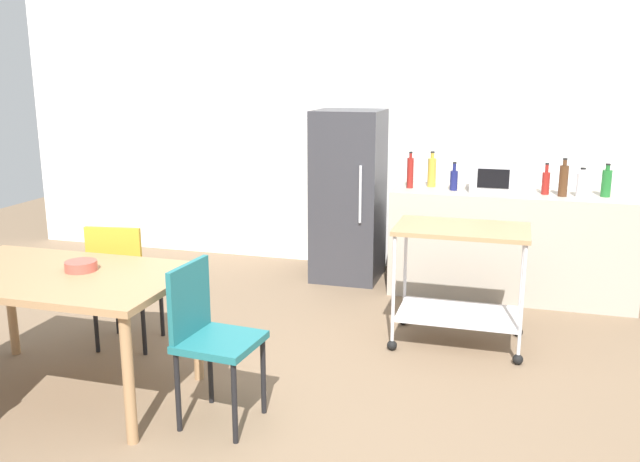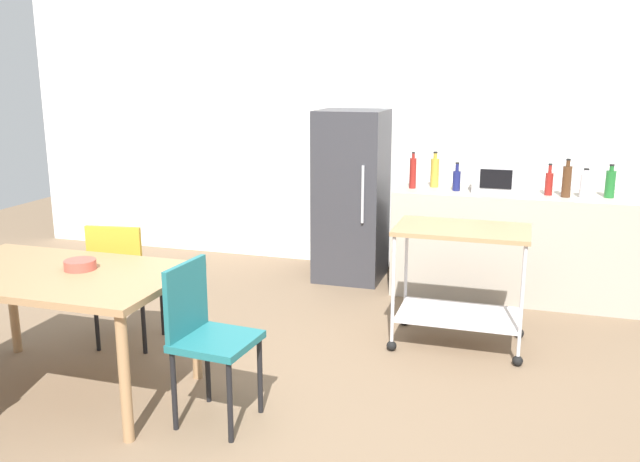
# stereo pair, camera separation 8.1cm
# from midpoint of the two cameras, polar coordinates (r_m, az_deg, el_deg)

# --- Properties ---
(ground_plane) EXTENTS (12.00, 12.00, 0.00)m
(ground_plane) POSITION_cam_midpoint_polar(r_m,az_deg,el_deg) (3.80, -0.04, -16.37)
(ground_plane) COLOR brown
(back_wall) EXTENTS (8.40, 0.12, 2.90)m
(back_wall) POSITION_cam_midpoint_polar(r_m,az_deg,el_deg) (6.45, 8.02, 9.42)
(back_wall) COLOR white
(back_wall) RESTS_ON ground_plane
(kitchen_counter) EXTENTS (2.00, 0.64, 0.90)m
(kitchen_counter) POSITION_cam_midpoint_polar(r_m,az_deg,el_deg) (5.94, 15.47, -1.06)
(kitchen_counter) COLOR #A89E8E
(kitchen_counter) RESTS_ON ground_plane
(dining_table) EXTENTS (1.50, 0.90, 0.75)m
(dining_table) POSITION_cam_midpoint_polar(r_m,az_deg,el_deg) (4.22, -21.93, -4.36)
(dining_table) COLOR #A37A51
(dining_table) RESTS_ON ground_plane
(chair_mustard) EXTENTS (0.46, 0.46, 0.89)m
(chair_mustard) POSITION_cam_midpoint_polar(r_m,az_deg,el_deg) (4.81, -16.83, -3.71)
(chair_mustard) COLOR gold
(chair_mustard) RESTS_ON ground_plane
(chair_teal) EXTENTS (0.43, 0.43, 0.89)m
(chair_teal) POSITION_cam_midpoint_polar(r_m,az_deg,el_deg) (3.72, -10.00, -8.42)
(chair_teal) COLOR #1E666B
(chair_teal) RESTS_ON ground_plane
(refrigerator) EXTENTS (0.60, 0.63, 1.55)m
(refrigerator) POSITION_cam_midpoint_polar(r_m,az_deg,el_deg) (6.15, 2.06, 3.00)
(refrigerator) COLOR #333338
(refrigerator) RESTS_ON ground_plane
(kitchen_cart) EXTENTS (0.91, 0.57, 0.85)m
(kitchen_cart) POSITION_cam_midpoint_polar(r_m,az_deg,el_deg) (4.75, 11.32, -2.91)
(kitchen_cart) COLOR #A37A51
(kitchen_cart) RESTS_ON ground_plane
(bottle_sparkling_water) EXTENTS (0.06, 0.06, 0.31)m
(bottle_sparkling_water) POSITION_cam_midpoint_polar(r_m,az_deg,el_deg) (5.85, 7.26, 4.96)
(bottle_sparkling_water) COLOR maroon
(bottle_sparkling_water) RESTS_ON kitchen_counter
(bottle_soda) EXTENTS (0.07, 0.07, 0.31)m
(bottle_soda) POSITION_cam_midpoint_polar(r_m,az_deg,el_deg) (5.95, 9.07, 4.99)
(bottle_soda) COLOR gold
(bottle_soda) RESTS_ON kitchen_counter
(bottle_olive_oil) EXTENTS (0.06, 0.06, 0.24)m
(bottle_olive_oil) POSITION_cam_midpoint_polar(r_m,az_deg,el_deg) (5.81, 10.89, 4.33)
(bottle_olive_oil) COLOR navy
(bottle_olive_oil) RESTS_ON kitchen_counter
(microwave) EXTENTS (0.46, 0.35, 0.26)m
(microwave) POSITION_cam_midpoint_polar(r_m,az_deg,el_deg) (5.84, 14.54, 4.56)
(microwave) COLOR silver
(microwave) RESTS_ON kitchen_counter
(bottle_soy_sauce) EXTENTS (0.06, 0.06, 0.26)m
(bottle_soy_sauce) POSITION_cam_midpoint_polar(r_m,az_deg,el_deg) (5.80, 18.21, 3.96)
(bottle_soy_sauce) COLOR maroon
(bottle_soy_sauce) RESTS_ON kitchen_counter
(bottle_wine) EXTENTS (0.07, 0.07, 0.31)m
(bottle_wine) POSITION_cam_midpoint_polar(r_m,az_deg,el_deg) (5.75, 19.55, 4.09)
(bottle_wine) COLOR #4C2D19
(bottle_wine) RESTS_ON kitchen_counter
(bottle_hot_sauce) EXTENTS (0.08, 0.08, 0.24)m
(bottle_hot_sauce) POSITION_cam_midpoint_polar(r_m,az_deg,el_deg) (5.78, 20.93, 3.69)
(bottle_hot_sauce) COLOR silver
(bottle_hot_sauce) RESTS_ON kitchen_counter
(bottle_sesame_oil) EXTENTS (0.08, 0.08, 0.27)m
(bottle_sesame_oil) POSITION_cam_midpoint_polar(r_m,az_deg,el_deg) (5.85, 22.74, 3.81)
(bottle_sesame_oil) COLOR #1E6628
(bottle_sesame_oil) RESTS_ON kitchen_counter
(fruit_bowl) EXTENTS (0.18, 0.18, 0.06)m
(fruit_bowl) POSITION_cam_midpoint_polar(r_m,az_deg,el_deg) (4.19, -20.12, -2.80)
(fruit_bowl) COLOR #B24C3F
(fruit_bowl) RESTS_ON dining_table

